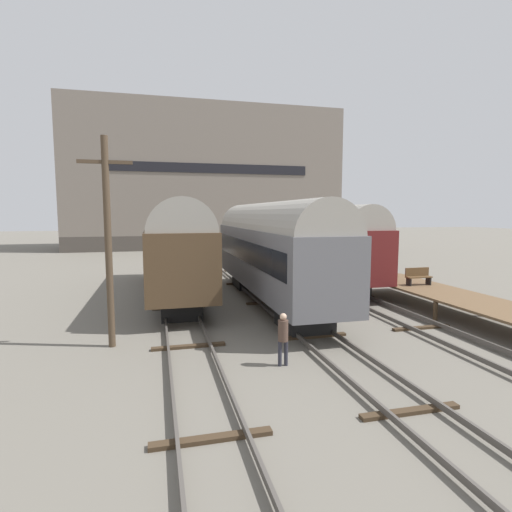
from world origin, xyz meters
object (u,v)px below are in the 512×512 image
at_px(train_car_maroon, 313,239).
at_px(utility_pole, 108,239).
at_px(train_car_grey, 271,246).
at_px(train_car_brown, 174,242).
at_px(person_worker, 283,334).
at_px(bench, 418,276).

distance_m(train_car_maroon, utility_pole, 16.44).
distance_m(train_car_maroon, train_car_grey, 7.53).
xyz_separation_m(train_car_brown, person_worker, (2.73, -11.91, -2.06)).
distance_m(train_car_brown, bench, 13.54).
xyz_separation_m(person_worker, utility_pole, (-5.37, 3.22, 2.84)).
bearing_deg(train_car_grey, utility_pole, -144.95).
bearing_deg(train_car_maroon, train_car_grey, -129.20).
xyz_separation_m(train_car_maroon, bench, (2.85, -7.62, -1.52)).
distance_m(train_car_maroon, bench, 8.28).
relative_size(train_car_grey, bench, 10.81).
bearing_deg(person_worker, train_car_grey, 76.44).
relative_size(bench, utility_pole, 0.19).
distance_m(train_car_brown, utility_pole, 9.12).
bearing_deg(bench, train_car_maroon, 110.47).
bearing_deg(train_car_brown, train_car_grey, -36.31).
bearing_deg(utility_pole, train_car_maroon, 42.20).
bearing_deg(utility_pole, bench, 12.77).
height_order(train_car_brown, bench, train_car_brown).
relative_size(train_car_brown, bench, 10.88).
relative_size(train_car_grey, utility_pole, 2.05).
relative_size(person_worker, utility_pole, 0.23).
height_order(person_worker, utility_pole, utility_pole).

